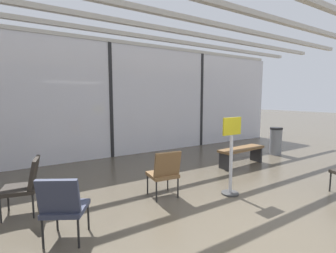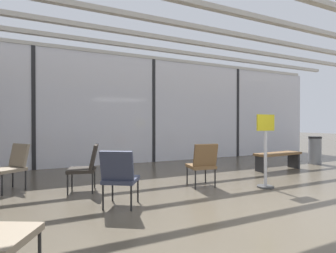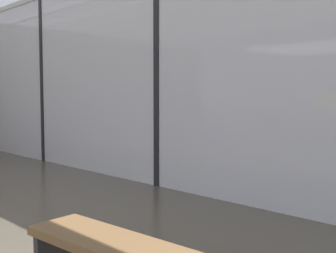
{
  "view_description": "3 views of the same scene",
  "coord_description": "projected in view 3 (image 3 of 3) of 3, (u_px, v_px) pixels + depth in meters",
  "views": [
    {
      "loc": [
        -2.53,
        -1.93,
        1.79
      ],
      "look_at": [
        1.82,
        4.87,
        0.85
      ],
      "focal_mm": 26.32,
      "sensor_mm": 36.0,
      "label": 1
    },
    {
      "loc": [
        -2.9,
        -2.45,
        1.25
      ],
      "look_at": [
        1.3,
        6.9,
        1.15
      ],
      "focal_mm": 26.28,
      "sensor_mm": 36.0,
      "label": 2
    },
    {
      "loc": [
        4.49,
        0.9,
        1.36
      ],
      "look_at": [
        -0.95,
        6.36,
        0.8
      ],
      "focal_mm": 43.89,
      "sensor_mm": 36.0,
      "label": 3
    }
  ],
  "objects": [
    {
      "name": "window_mullion_0",
      "position": [
        44.0,
        81.0,
        8.64
      ],
      "size": [
        0.1,
        0.12,
        3.39
      ],
      "primitive_type": "cube",
      "color": "black",
      "rests_on": "ground"
    },
    {
      "name": "window_mullion_1",
      "position": [
        159.0,
        74.0,
        6.18
      ],
      "size": [
        0.1,
        0.12,
        3.39
      ],
      "primitive_type": "cube",
      "color": "black",
      "rests_on": "ground"
    },
    {
      "name": "glass_curtain_wall",
      "position": [
        159.0,
        74.0,
        6.18
      ],
      "size": [
        14.0,
        0.08,
        3.39
      ],
      "primitive_type": "cube",
      "color": "silver",
      "rests_on": "ground"
    }
  ]
}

